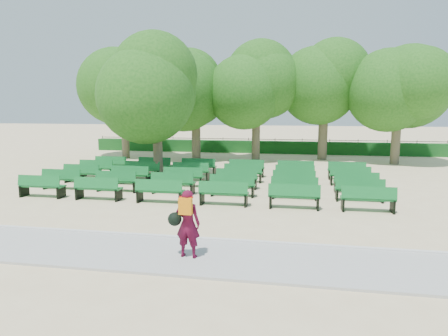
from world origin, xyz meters
name	(u,v)px	position (x,y,z in m)	size (l,w,h in m)	color
ground	(231,191)	(0.00, 0.00, 0.00)	(120.00, 120.00, 0.00)	beige
paving	(178,256)	(0.00, -7.40, 0.03)	(30.00, 2.20, 0.06)	#AAABA6
curb	(191,239)	(0.00, -6.25, 0.05)	(30.00, 0.12, 0.10)	silver
hedge	(261,147)	(0.00, 14.00, 0.45)	(26.00, 0.70, 0.90)	#134D19
fence	(262,152)	(0.00, 14.40, 0.00)	(26.00, 0.10, 1.02)	black
tree_line	(256,160)	(0.00, 10.00, 0.00)	(21.80, 6.80, 7.04)	#27621A
bench_array	(210,185)	(-0.99, 0.59, 0.09)	(1.75, 0.63, 1.09)	#126B2B
tree_among	(156,90)	(-3.86, 2.13, 4.17)	(4.42, 4.42, 6.18)	brown
person	(187,223)	(0.25, -7.51, 0.86)	(0.74, 0.46, 1.54)	#4C0A22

